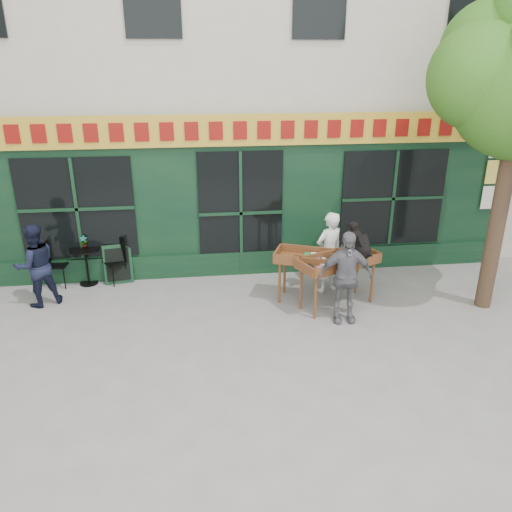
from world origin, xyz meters
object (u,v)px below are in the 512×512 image
object	(u,v)px
bistro_table	(86,259)
man_left	(36,266)
book_cart_center	(338,264)
book_cart_right	(317,261)
woman	(329,252)
dog	(360,240)
man_right	(345,277)

from	to	relation	value
bistro_table	man_left	world-z (taller)	man_left
book_cart_center	book_cart_right	distance (m)	0.39
bistro_table	woman	bearing A→B (deg)	-10.91
book_cart_right	man_left	size ratio (longest dim) A/B	1.04
dog	bistro_table	distance (m)	5.38
man_right	bistro_table	bearing A→B (deg)	158.27
book_cart_center	man_right	size ratio (longest dim) A/B	0.99
woman	book_cart_right	xyz separation A→B (m)	(-0.34, -0.46, 0.02)
book_cart_center	bistro_table	xyz separation A→B (m)	(-4.73, 1.56, -0.28)
man_left	bistro_table	bearing A→B (deg)	-158.87
dog	man_right	world-z (taller)	man_right
dog	man_right	distance (m)	0.80
bistro_table	man_left	bearing A→B (deg)	-130.12
book_cart_right	dog	bearing A→B (deg)	3.47
book_cart_center	bistro_table	bearing A→B (deg)	138.81
dog	book_cart_right	world-z (taller)	dog
woman	dog	bearing A→B (deg)	93.66
book_cart_center	dog	world-z (taller)	dog
man_right	book_cart_right	bearing A→B (deg)	114.43
book_cart_center	dog	distance (m)	0.59
dog	woman	size ratio (longest dim) A/B	0.37
bistro_table	book_cart_center	bearing A→B (deg)	-18.28
bistro_table	man_left	xyz separation A→B (m)	(-0.70, -0.83, 0.24)
dog	woman	world-z (taller)	woman
dog	man_left	world-z (taller)	dog
woman	man_left	distance (m)	5.43
woman	book_cart_right	distance (m)	0.57
book_cart_center	man_left	size ratio (longest dim) A/B	1.04
man_right	man_left	size ratio (longest dim) A/B	1.05
book_cart_right	man_left	world-z (taller)	man_left
book_cart_right	bistro_table	bearing A→B (deg)	-174.73
dog	bistro_table	world-z (taller)	dog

